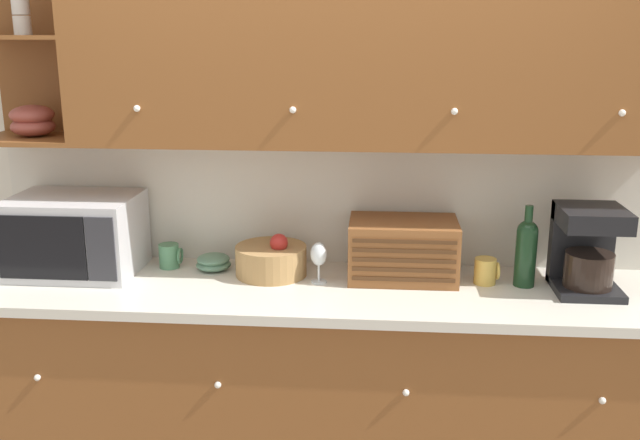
{
  "coord_description": "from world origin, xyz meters",
  "views": [
    {
      "loc": [
        0.23,
        -3.04,
        1.96
      ],
      "look_at": [
        0.0,
        -0.22,
        1.21
      ],
      "focal_mm": 40.0,
      "sensor_mm": 36.0,
      "label": 1
    }
  ],
  "objects_px": {
    "bowl_stack_on_counter": "(213,262)",
    "coffee_maker": "(587,248)",
    "mug": "(486,271)",
    "mug_blue_second": "(170,256)",
    "wine_glass": "(319,256)",
    "bread_box": "(403,249)",
    "microwave": "(75,235)",
    "wine_bottle": "(526,250)",
    "fruit_basket": "(271,260)"
  },
  "relations": [
    {
      "from": "bowl_stack_on_counter",
      "to": "coffee_maker",
      "type": "relative_size",
      "value": 0.44
    },
    {
      "from": "mug",
      "to": "mug_blue_second",
      "type": "bearing_deg",
      "value": 176.04
    },
    {
      "from": "mug_blue_second",
      "to": "wine_glass",
      "type": "bearing_deg",
      "value": -11.73
    },
    {
      "from": "bowl_stack_on_counter",
      "to": "mug",
      "type": "bearing_deg",
      "value": -3.95
    },
    {
      "from": "mug_blue_second",
      "to": "bread_box",
      "type": "bearing_deg",
      "value": -2.72
    },
    {
      "from": "mug_blue_second",
      "to": "bread_box",
      "type": "height_order",
      "value": "bread_box"
    },
    {
      "from": "microwave",
      "to": "bread_box",
      "type": "relative_size",
      "value": 1.17
    },
    {
      "from": "wine_bottle",
      "to": "bowl_stack_on_counter",
      "type": "bearing_deg",
      "value": 176.08
    },
    {
      "from": "mug",
      "to": "coffee_maker",
      "type": "xyz_separation_m",
      "value": [
        0.38,
        -0.04,
        0.12
      ]
    },
    {
      "from": "bowl_stack_on_counter",
      "to": "mug",
      "type": "relative_size",
      "value": 1.41
    },
    {
      "from": "bread_box",
      "to": "mug",
      "type": "height_order",
      "value": "bread_box"
    },
    {
      "from": "bowl_stack_on_counter",
      "to": "bread_box",
      "type": "xyz_separation_m",
      "value": [
        0.81,
        -0.03,
        0.09
      ]
    },
    {
      "from": "mug_blue_second",
      "to": "bowl_stack_on_counter",
      "type": "bearing_deg",
      "value": -4.04
    },
    {
      "from": "mug",
      "to": "coffee_maker",
      "type": "height_order",
      "value": "coffee_maker"
    },
    {
      "from": "bowl_stack_on_counter",
      "to": "bread_box",
      "type": "height_order",
      "value": "bread_box"
    },
    {
      "from": "wine_glass",
      "to": "bowl_stack_on_counter",
      "type": "bearing_deg",
      "value": 165.17
    },
    {
      "from": "fruit_basket",
      "to": "mug",
      "type": "bearing_deg",
      "value": -2.2
    },
    {
      "from": "fruit_basket",
      "to": "wine_glass",
      "type": "relative_size",
      "value": 1.75
    },
    {
      "from": "wine_glass",
      "to": "fruit_basket",
      "type": "bearing_deg",
      "value": 159.29
    },
    {
      "from": "wine_glass",
      "to": "microwave",
      "type": "bearing_deg",
      "value": 177.17
    },
    {
      "from": "coffee_maker",
      "to": "wine_glass",
      "type": "bearing_deg",
      "value": -179.51
    },
    {
      "from": "microwave",
      "to": "coffee_maker",
      "type": "height_order",
      "value": "coffee_maker"
    },
    {
      "from": "wine_glass",
      "to": "coffee_maker",
      "type": "relative_size",
      "value": 0.5
    },
    {
      "from": "mug_blue_second",
      "to": "coffee_maker",
      "type": "bearing_deg",
      "value": -4.28
    },
    {
      "from": "mug_blue_second",
      "to": "bowl_stack_on_counter",
      "type": "xyz_separation_m",
      "value": [
        0.2,
        -0.01,
        -0.02
      ]
    },
    {
      "from": "coffee_maker",
      "to": "mug_blue_second",
      "type": "bearing_deg",
      "value": 175.72
    },
    {
      "from": "mug_blue_second",
      "to": "wine_glass",
      "type": "distance_m",
      "value": 0.68
    },
    {
      "from": "wine_glass",
      "to": "bread_box",
      "type": "relative_size",
      "value": 0.39
    },
    {
      "from": "wine_glass",
      "to": "wine_bottle",
      "type": "distance_m",
      "value": 0.83
    },
    {
      "from": "bowl_stack_on_counter",
      "to": "mug",
      "type": "height_order",
      "value": "mug"
    },
    {
      "from": "fruit_basket",
      "to": "bowl_stack_on_counter",
      "type": "bearing_deg",
      "value": 170.14
    },
    {
      "from": "mug_blue_second",
      "to": "bread_box",
      "type": "xyz_separation_m",
      "value": [
        1.01,
        -0.05,
        0.07
      ]
    },
    {
      "from": "bowl_stack_on_counter",
      "to": "wine_bottle",
      "type": "height_order",
      "value": "wine_bottle"
    },
    {
      "from": "microwave",
      "to": "wine_glass",
      "type": "distance_m",
      "value": 1.05
    },
    {
      "from": "wine_glass",
      "to": "coffee_maker",
      "type": "xyz_separation_m",
      "value": [
        1.06,
        0.01,
        0.06
      ]
    },
    {
      "from": "microwave",
      "to": "bowl_stack_on_counter",
      "type": "distance_m",
      "value": 0.59
    },
    {
      "from": "bread_box",
      "to": "wine_bottle",
      "type": "bearing_deg",
      "value": -6.42
    },
    {
      "from": "bread_box",
      "to": "mug",
      "type": "xyz_separation_m",
      "value": [
        0.34,
        -0.05,
        -0.07
      ]
    },
    {
      "from": "bread_box",
      "to": "coffee_maker",
      "type": "xyz_separation_m",
      "value": [
        0.72,
        -0.08,
        0.05
      ]
    },
    {
      "from": "wine_glass",
      "to": "bread_box",
      "type": "bearing_deg",
      "value": 14.79
    },
    {
      "from": "microwave",
      "to": "wine_glass",
      "type": "relative_size",
      "value": 3.05
    },
    {
      "from": "fruit_basket",
      "to": "bread_box",
      "type": "relative_size",
      "value": 0.67
    },
    {
      "from": "wine_glass",
      "to": "mug",
      "type": "relative_size",
      "value": 1.61
    },
    {
      "from": "fruit_basket",
      "to": "bread_box",
      "type": "xyz_separation_m",
      "value": [
        0.55,
        0.01,
        0.06
      ]
    },
    {
      "from": "bowl_stack_on_counter",
      "to": "wine_glass",
      "type": "relative_size",
      "value": 0.88
    },
    {
      "from": "fruit_basket",
      "to": "mug",
      "type": "relative_size",
      "value": 2.81
    },
    {
      "from": "fruit_basket",
      "to": "wine_glass",
      "type": "bearing_deg",
      "value": -20.71
    },
    {
      "from": "microwave",
      "to": "wine_bottle",
      "type": "distance_m",
      "value": 1.88
    },
    {
      "from": "mug_blue_second",
      "to": "mug",
      "type": "xyz_separation_m",
      "value": [
        1.35,
        -0.09,
        0.0
      ]
    },
    {
      "from": "wine_bottle",
      "to": "coffee_maker",
      "type": "height_order",
      "value": "coffee_maker"
    }
  ]
}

